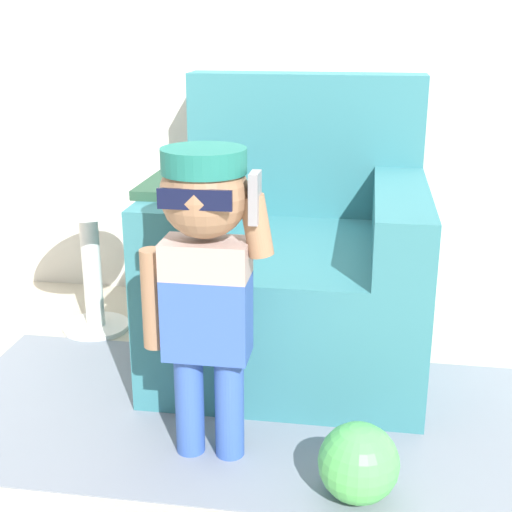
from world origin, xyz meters
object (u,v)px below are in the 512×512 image
object	(u,v)px
person_child	(205,259)
toy_ball	(359,463)
armchair	(294,264)
side_table	(91,255)

from	to	relation	value
person_child	toy_ball	world-z (taller)	person_child
armchair	toy_ball	xyz separation A→B (m)	(0.26, -0.86, -0.24)
side_table	toy_ball	xyz separation A→B (m)	(1.07, -0.92, -0.21)
armchair	person_child	size ratio (longest dim) A/B	1.12
toy_ball	armchair	bearing A→B (deg)	107.13
toy_ball	side_table	bearing A→B (deg)	139.37
armchair	side_table	distance (m)	0.81
person_child	side_table	bearing A→B (deg)	129.60
side_table	person_child	bearing A→B (deg)	-50.40
side_table	toy_ball	bearing A→B (deg)	-40.63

